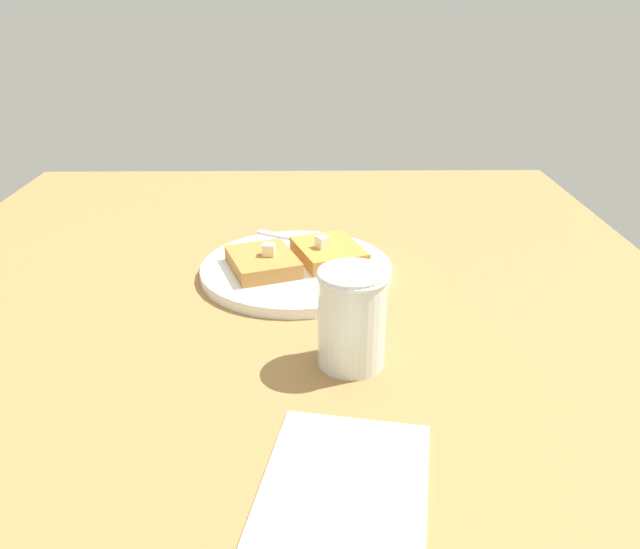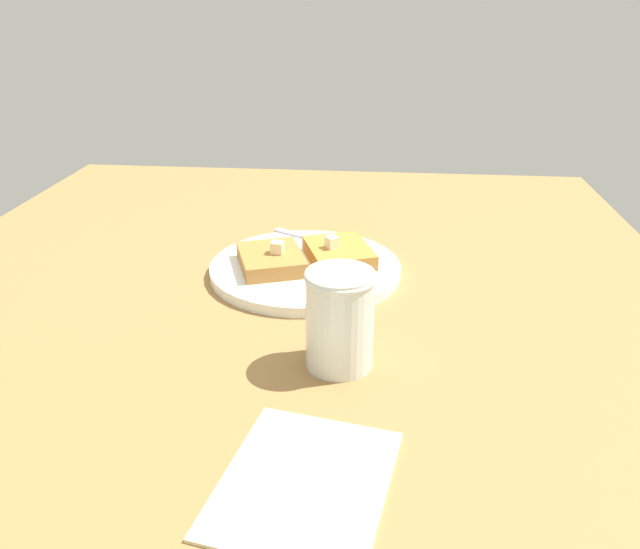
% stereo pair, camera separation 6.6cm
% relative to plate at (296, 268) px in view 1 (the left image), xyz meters
% --- Properties ---
extents(table_surface, '(0.96, 0.96, 0.02)m').
position_rel_plate_xyz_m(table_surface, '(-0.02, -0.00, -0.02)').
color(table_surface, olive).
rests_on(table_surface, ground).
extents(plate, '(0.23, 0.23, 0.01)m').
position_rel_plate_xyz_m(plate, '(0.00, 0.00, 0.00)').
color(plate, white).
rests_on(plate, table_surface).
extents(toast_slice_left, '(0.10, 0.11, 0.02)m').
position_rel_plate_xyz_m(toast_slice_left, '(-0.04, -0.01, 0.01)').
color(toast_slice_left, '#A76E33').
rests_on(toast_slice_left, plate).
extents(toast_slice_middle, '(0.10, 0.11, 0.02)m').
position_rel_plate_xyz_m(toast_slice_middle, '(0.04, 0.01, 0.01)').
color(toast_slice_middle, '#B37830').
rests_on(toast_slice_middle, plate).
extents(butter_pat_primary, '(0.02, 0.01, 0.01)m').
position_rel_plate_xyz_m(butter_pat_primary, '(-0.03, -0.02, 0.03)').
color(butter_pat_primary, beige).
rests_on(butter_pat_primary, toast_slice_left).
extents(butter_pat_secondary, '(0.02, 0.02, 0.01)m').
position_rel_plate_xyz_m(butter_pat_secondary, '(0.03, 0.01, 0.03)').
color(butter_pat_secondary, '#F4EEC9').
rests_on(butter_pat_secondary, toast_slice_middle).
extents(fork, '(0.15, 0.09, 0.00)m').
position_rel_plate_xyz_m(fork, '(0.03, 0.07, 0.01)').
color(fork, silver).
rests_on(fork, plate).
extents(syrup_jar, '(0.07, 0.07, 0.09)m').
position_rel_plate_xyz_m(syrup_jar, '(0.06, -0.20, 0.04)').
color(syrup_jar, '#481E06').
rests_on(syrup_jar, table_surface).
extents(napkin, '(0.14, 0.16, 0.00)m').
position_rel_plate_xyz_m(napkin, '(0.04, -0.36, -0.01)').
color(napkin, beige).
rests_on(napkin, table_surface).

